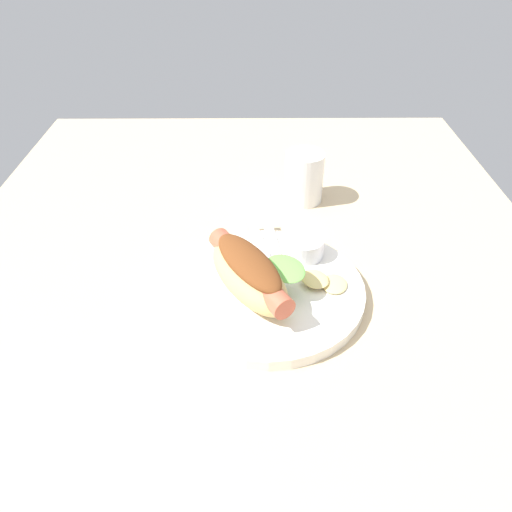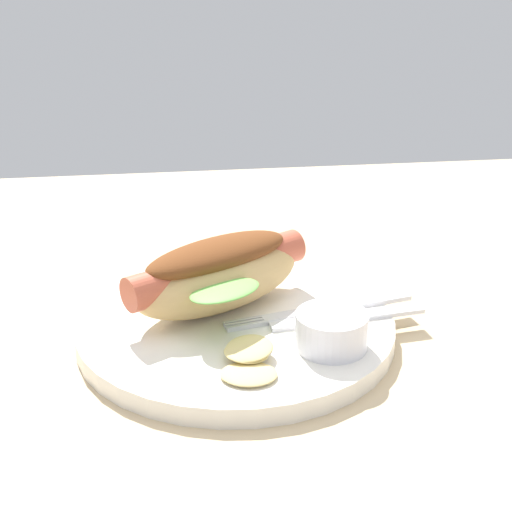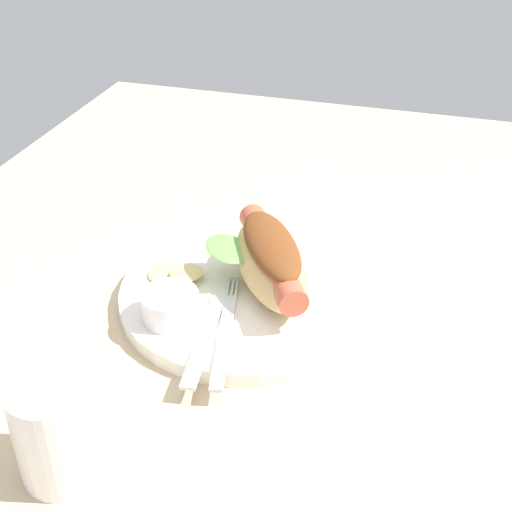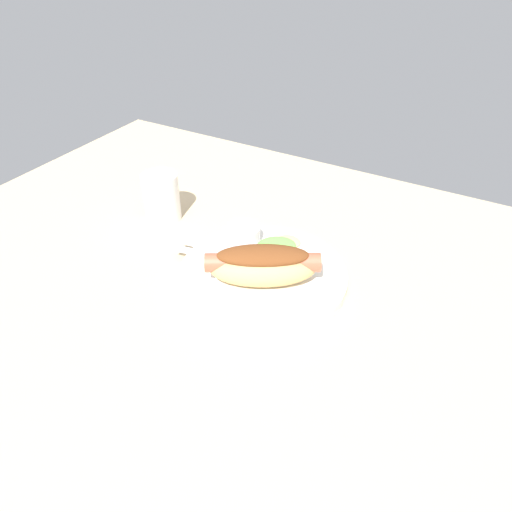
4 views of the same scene
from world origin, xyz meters
The scene contains 8 objects.
ground_plane centered at (0.00, 0.00, -0.90)cm, with size 120.00×90.00×1.80cm, color tan.
plate centered at (-1.78, -2.24, 0.80)cm, with size 25.86×25.86×1.60cm, color white.
hot_dog centered at (-2.97, -0.25, 4.82)cm, with size 16.80×14.60×6.03cm.
sauce_ramekin centered at (4.91, -7.75, 3.00)cm, with size 5.50×5.50×2.81cm, color white.
fork centered at (5.64, -2.01, 1.80)cm, with size 16.46×4.82×0.40cm.
knife centered at (7.26, -3.49, 1.78)cm, with size 13.13×1.40×0.36cm, color silver.
chips_pile centered at (-1.66, -9.61, 2.17)cm, with size 5.19×7.11×1.31cm.
drinking_cup centered at (22.90, -9.16, 4.31)cm, with size 6.49×6.49×8.63cm, color white.
Camera 4 is at (-29.57, 48.77, 47.38)cm, focal length 33.94 mm.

